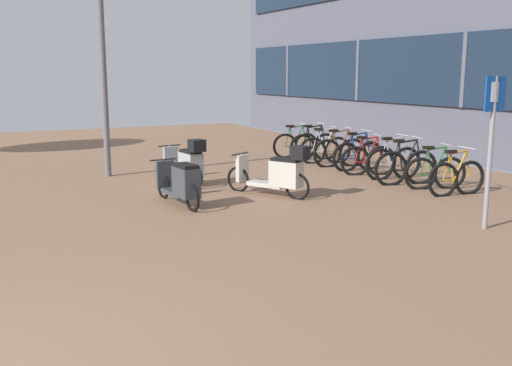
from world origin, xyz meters
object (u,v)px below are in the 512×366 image
(bicycle_rack_05, at_px, (358,156))
(bicycle_rack_09, at_px, (296,145))
(scooter_near, at_px, (181,183))
(bicycle_rack_07, at_px, (325,150))
(parking_sign, at_px, (492,135))
(bicycle_rack_04, at_px, (368,160))
(bicycle_rack_06, at_px, (340,153))
(scooter_far, at_px, (278,173))
(bicycle_rack_03, at_px, (393,163))
(lamp_post, at_px, (101,30))
(scooter_mid, at_px, (187,163))
(bicycle_rack_00, at_px, (456,178))
(bicycle_rack_01, at_px, (435,173))
(bicycle_rack_02, at_px, (406,167))
(bicycle_rack_08, at_px, (314,147))

(bicycle_rack_05, distance_m, bicycle_rack_09, 2.54)
(bicycle_rack_09, distance_m, scooter_near, 6.38)
(bicycle_rack_07, relative_size, parking_sign, 0.60)
(bicycle_rack_04, relative_size, parking_sign, 0.55)
(bicycle_rack_06, xyz_separation_m, scooter_far, (-3.10, -2.33, 0.10))
(bicycle_rack_05, height_order, parking_sign, parking_sign)
(bicycle_rack_03, relative_size, parking_sign, 0.62)
(bicycle_rack_06, height_order, lamp_post, lamp_post)
(parking_sign, bearing_deg, scooter_mid, 116.55)
(bicycle_rack_00, bearing_deg, bicycle_rack_03, 86.75)
(parking_sign, distance_m, lamp_post, 8.25)
(bicycle_rack_04, xyz_separation_m, bicycle_rack_07, (0.13, 1.90, 0.01))
(parking_sign, height_order, lamp_post, lamp_post)
(scooter_mid, bearing_deg, scooter_far, -61.04)
(bicycle_rack_01, relative_size, bicycle_rack_03, 0.88)
(bicycle_rack_02, height_order, scooter_far, bicycle_rack_02)
(bicycle_rack_03, xyz_separation_m, bicycle_rack_06, (-0.04, 1.90, 0.00))
(bicycle_rack_02, distance_m, bicycle_rack_09, 4.43)
(bicycle_rack_05, relative_size, scooter_mid, 0.76)
(bicycle_rack_08, height_order, bicycle_rack_09, bicycle_rack_08)
(bicycle_rack_01, xyz_separation_m, parking_sign, (-1.52, -2.57, 1.06))
(scooter_near, height_order, scooter_mid, scooter_mid)
(bicycle_rack_09, relative_size, parking_sign, 0.58)
(scooter_near, bearing_deg, bicycle_rack_03, 3.79)
(bicycle_rack_07, height_order, lamp_post, lamp_post)
(bicycle_rack_05, distance_m, parking_sign, 5.44)
(bicycle_rack_06, bearing_deg, parking_sign, -104.73)
(scooter_near, xyz_separation_m, lamp_post, (-0.40, 3.57, 2.78))
(bicycle_rack_02, height_order, bicycle_rack_04, bicycle_rack_02)
(bicycle_rack_06, height_order, scooter_far, scooter_far)
(bicycle_rack_06, bearing_deg, scooter_far, -143.04)
(scooter_far, bearing_deg, bicycle_rack_03, 7.88)
(bicycle_rack_03, relative_size, lamp_post, 0.24)
(scooter_far, bearing_deg, scooter_mid, 118.96)
(parking_sign, relative_size, lamp_post, 0.39)
(bicycle_rack_07, xyz_separation_m, scooter_far, (-3.09, -2.97, 0.11))
(bicycle_rack_00, xyz_separation_m, parking_sign, (-1.44, -1.93, 1.06))
(bicycle_rack_08, bearing_deg, lamp_post, 179.26)
(bicycle_rack_09, height_order, scooter_far, scooter_far)
(bicycle_rack_06, relative_size, bicycle_rack_09, 1.06)
(bicycle_rack_00, bearing_deg, parking_sign, -126.69)
(scooter_mid, bearing_deg, bicycle_rack_03, -19.42)
(bicycle_rack_05, distance_m, bicycle_rack_06, 0.64)
(bicycle_rack_08, xyz_separation_m, parking_sign, (-1.58, -6.99, 1.04))
(scooter_near, bearing_deg, bicycle_rack_05, 17.57)
(bicycle_rack_04, bearing_deg, parking_sign, -107.10)
(bicycle_rack_08, height_order, scooter_far, scooter_far)
(bicycle_rack_02, height_order, bicycle_rack_06, bicycle_rack_02)
(scooter_far, relative_size, parking_sign, 0.74)
(bicycle_rack_04, height_order, parking_sign, parking_sign)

